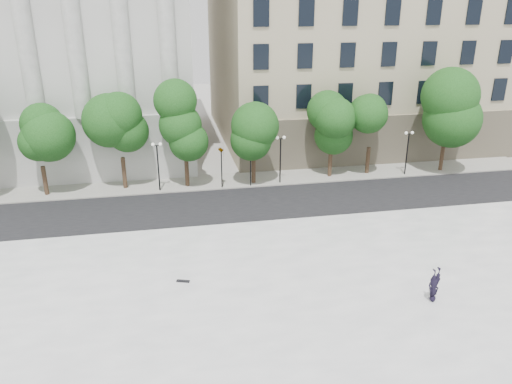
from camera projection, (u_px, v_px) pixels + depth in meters
ground at (285, 356)px, 23.08m from camera, size 160.00×160.00×0.00m
plaza at (271, 314)px, 25.75m from camera, size 44.00×22.00×0.45m
street at (231, 207)px, 39.57m from camera, size 60.00×8.00×0.02m
far_sidewalk at (221, 181)px, 45.04m from camera, size 60.00×4.00×0.12m
building_west at (35, 26)px, 50.79m from camera, size 31.50×27.65×25.60m
building_east at (373, 38)px, 58.18m from camera, size 36.00×26.15×23.00m
traffic_light_west at (221, 148)px, 42.14m from camera, size 1.08×1.76×4.21m
traffic_light_east at (250, 145)px, 42.57m from camera, size 0.68×1.93×4.26m
person_lying at (433, 296)px, 26.43m from camera, size 1.23×2.08×0.53m
skateboard at (183, 281)px, 28.29m from camera, size 0.77×0.41×0.08m
street_trees at (218, 126)px, 42.48m from camera, size 45.70×5.09×8.10m
lamp_posts at (216, 155)px, 42.61m from camera, size 37.01×0.28×4.38m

